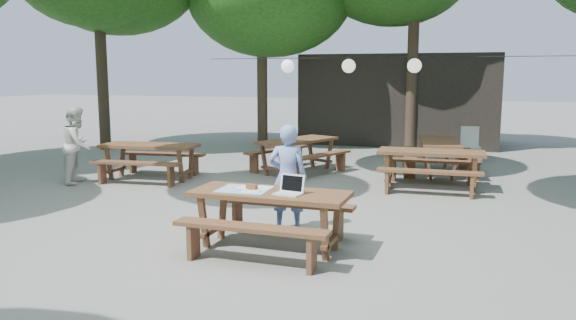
{
  "coord_description": "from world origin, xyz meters",
  "views": [
    {
      "loc": [
        2.97,
        -7.79,
        2.24
      ],
      "look_at": [
        0.49,
        -0.6,
        1.05
      ],
      "focal_mm": 35.0,
      "sensor_mm": 36.0,
      "label": 1
    }
  ],
  "objects_px": {
    "main_picnic_table": "(270,219)",
    "plastic_chair": "(470,153)",
    "picnic_table_nw": "(150,161)",
    "second_person": "(78,145)",
    "woman": "(288,177)"
  },
  "relations": [
    {
      "from": "main_picnic_table",
      "to": "plastic_chair",
      "type": "relative_size",
      "value": 2.22
    },
    {
      "from": "picnic_table_nw",
      "to": "second_person",
      "type": "xyz_separation_m",
      "value": [
        -1.16,
        -0.82,
        0.4
      ]
    },
    {
      "from": "woman",
      "to": "second_person",
      "type": "bearing_deg",
      "value": -30.6
    },
    {
      "from": "second_person",
      "to": "plastic_chair",
      "type": "relative_size",
      "value": 1.74
    },
    {
      "from": "main_picnic_table",
      "to": "picnic_table_nw",
      "type": "height_order",
      "value": "same"
    },
    {
      "from": "picnic_table_nw",
      "to": "second_person",
      "type": "height_order",
      "value": "second_person"
    },
    {
      "from": "second_person",
      "to": "main_picnic_table",
      "type": "bearing_deg",
      "value": -138.33
    },
    {
      "from": "main_picnic_table",
      "to": "second_person",
      "type": "distance_m",
      "value": 5.95
    },
    {
      "from": "woman",
      "to": "plastic_chair",
      "type": "bearing_deg",
      "value": -118.83
    },
    {
      "from": "picnic_table_nw",
      "to": "second_person",
      "type": "distance_m",
      "value": 1.48
    },
    {
      "from": "picnic_table_nw",
      "to": "second_person",
      "type": "relative_size",
      "value": 1.33
    },
    {
      "from": "picnic_table_nw",
      "to": "woman",
      "type": "height_order",
      "value": "woman"
    },
    {
      "from": "woman",
      "to": "picnic_table_nw",
      "type": "bearing_deg",
      "value": -44.65
    },
    {
      "from": "woman",
      "to": "plastic_chair",
      "type": "xyz_separation_m",
      "value": [
        2.34,
        7.2,
        -0.5
      ]
    },
    {
      "from": "plastic_chair",
      "to": "picnic_table_nw",
      "type": "bearing_deg",
      "value": -153.4
    }
  ]
}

